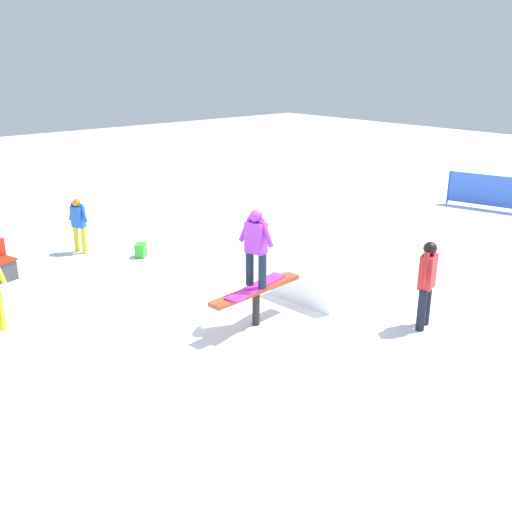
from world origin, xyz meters
TOP-DOWN VIEW (x-y plane):
  - ground_plane at (0.00, 0.00)m, footprint 60.00×60.00m
  - rail_feature at (0.00, 0.00)m, footprint 2.07×0.44m
  - snow_kicker_ramp at (-2.12, -0.17)m, footprint 1.92×1.64m
  - main_rider_on_rail at (0.00, 0.00)m, footprint 1.53×0.73m
  - bystander_blue at (0.60, -5.96)m, footprint 0.30×0.57m
  - bystander_red at (-2.20, 2.05)m, footprint 0.69×0.33m
  - folding_chair at (2.70, -5.34)m, footprint 0.54×0.54m
  - backpack_on_snow at (-0.34, -4.67)m, footprint 0.37×0.36m

SIDE VIEW (x-z plane):
  - ground_plane at x=0.00m, z-range 0.00..0.00m
  - backpack_on_snow at x=-0.34m, z-range 0.00..0.34m
  - snow_kicker_ramp at x=-2.12m, z-range 0.00..0.61m
  - folding_chair at x=2.70m, z-range -0.03..0.85m
  - rail_feature at x=0.00m, z-range 0.24..0.97m
  - bystander_blue at x=0.60m, z-range 0.08..1.46m
  - bystander_red at x=-2.20m, z-range 0.10..1.72m
  - main_rider_on_rail at x=0.00m, z-range 0.72..2.16m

